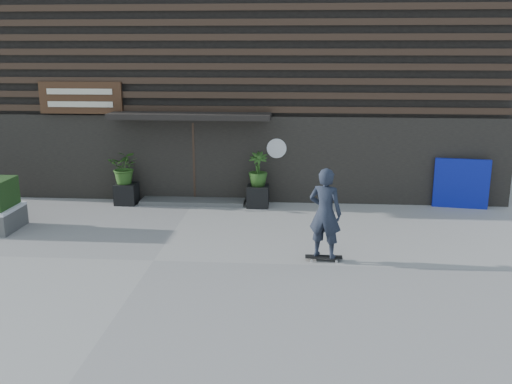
# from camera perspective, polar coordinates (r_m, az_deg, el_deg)

# --- Properties ---
(ground) EXTENTS (80.00, 80.00, 0.00)m
(ground) POSITION_cam_1_polar(r_m,az_deg,el_deg) (12.21, -10.31, -6.83)
(ground) COLOR #A09D97
(ground) RESTS_ON ground
(entrance_step) EXTENTS (3.00, 0.80, 0.12)m
(entrance_step) POSITION_cam_1_polar(r_m,az_deg,el_deg) (16.46, -6.37, -0.93)
(entrance_step) COLOR #4E4D4B
(entrance_step) RESTS_ON ground
(planter_pot_left) EXTENTS (0.60, 0.60, 0.60)m
(planter_pot_left) POSITION_cam_1_polar(r_m,az_deg,el_deg) (16.67, -12.95, -0.17)
(planter_pot_left) COLOR black
(planter_pot_left) RESTS_ON ground
(bamboo_left) EXTENTS (0.86, 0.75, 0.96)m
(bamboo_left) POSITION_cam_1_polar(r_m,az_deg,el_deg) (16.50, -13.10, 2.46)
(bamboo_left) COLOR #2D591E
(bamboo_left) RESTS_ON planter_pot_left
(planter_pot_right) EXTENTS (0.60, 0.60, 0.60)m
(planter_pot_right) POSITION_cam_1_polar(r_m,az_deg,el_deg) (15.97, 0.19, -0.43)
(planter_pot_right) COLOR black
(planter_pot_right) RESTS_ON ground
(bamboo_right) EXTENTS (0.54, 0.54, 0.96)m
(bamboo_right) POSITION_cam_1_polar(r_m,az_deg,el_deg) (15.79, 0.19, 2.31)
(bamboo_right) COLOR #2D591E
(bamboo_right) RESTS_ON planter_pot_right
(blue_tarp) EXTENTS (1.49, 0.32, 1.40)m
(blue_tarp) POSITION_cam_1_polar(r_m,az_deg,el_deg) (16.77, 20.03, 0.81)
(blue_tarp) COLOR #0B169A
(blue_tarp) RESTS_ON ground
(building) EXTENTS (18.00, 11.00, 8.00)m
(building) POSITION_cam_1_polar(r_m,az_deg,el_deg) (21.19, -3.97, 13.24)
(building) COLOR black
(building) RESTS_ON ground
(skateboarder) EXTENTS (0.81, 0.67, 2.00)m
(skateboarder) POSITION_cam_1_polar(r_m,az_deg,el_deg) (11.76, 7.00, -2.15)
(skateboarder) COLOR black
(skateboarder) RESTS_ON ground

